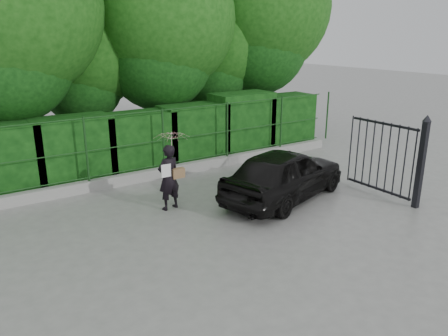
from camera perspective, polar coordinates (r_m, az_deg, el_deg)
ground at (r=9.68m, az=2.02°, el=-8.59°), size 80.00×80.00×0.00m
kerb at (r=13.28m, az=-9.30°, el=-0.82°), size 14.00×0.25×0.30m
fence at (r=13.09m, az=-8.64°, el=3.72°), size 14.13×0.06×1.80m
hedge at (r=14.00m, az=-10.64°, el=3.57°), size 14.20×1.20×2.19m
trees at (r=16.07m, az=-11.27°, el=18.37°), size 17.10×6.15×8.08m
gate at (r=11.97m, az=22.46°, el=1.25°), size 0.22×2.33×2.36m
woman at (r=10.72m, az=-6.95°, el=1.13°), size 0.92×0.89×1.95m
car at (r=11.52m, az=7.91°, el=-0.74°), size 4.35×2.71×1.38m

